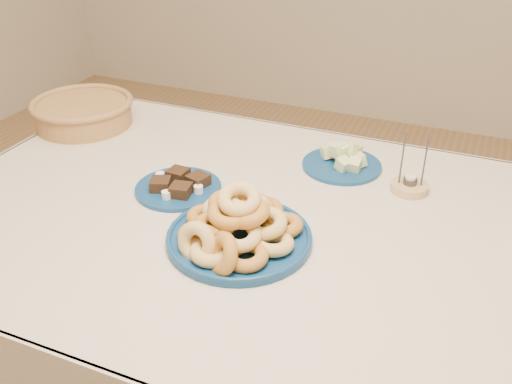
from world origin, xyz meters
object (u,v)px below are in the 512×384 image
dining_table (264,253)px  donut_platter (238,229)px  candle_holder (409,186)px  melon_plate (343,160)px  wicker_basket (83,111)px  brownie_plate (179,186)px

dining_table → donut_platter: donut_platter is taller
donut_platter → candle_holder: size_ratio=2.62×
melon_plate → wicker_basket: (-0.86, -0.05, 0.03)m
dining_table → brownie_plate: bearing=172.2°
brownie_plate → candle_holder: bearing=22.6°
melon_plate → brownie_plate: (-0.36, -0.30, -0.01)m
brownie_plate → donut_platter: bearing=-32.8°
dining_table → melon_plate: melon_plate is taller
brownie_plate → dining_table: bearing=-7.8°
dining_table → candle_holder: bearing=41.7°
wicker_basket → melon_plate: bearing=3.1°
donut_platter → wicker_basket: bearing=150.9°
donut_platter → candle_holder: bearing=50.9°
wicker_basket → candle_holder: 1.06m
melon_plate → wicker_basket: 0.86m
donut_platter → candle_holder: 0.50m
brownie_plate → candle_holder: size_ratio=1.45×
melon_plate → candle_holder: (0.20, -0.07, -0.00)m
brownie_plate → wicker_basket: 0.56m
dining_table → donut_platter: (-0.01, -0.12, 0.15)m
dining_table → brownie_plate: 0.29m
brownie_plate → candle_holder: candle_holder is taller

